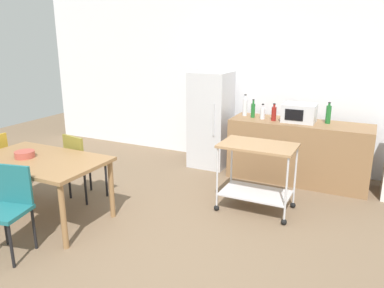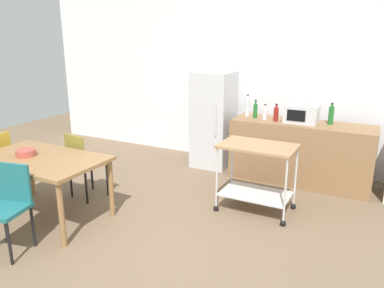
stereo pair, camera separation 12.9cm
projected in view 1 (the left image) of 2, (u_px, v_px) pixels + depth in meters
The scene contains 15 objects.
ground_plane at pixel (154, 251), 3.84m from camera, with size 12.00×12.00×0.00m, color brown.
back_wall at pixel (254, 77), 6.20m from camera, with size 8.40×0.12×2.90m, color white.
kitchen_counter at pixel (298, 152), 5.58m from camera, with size 2.00×0.64×0.90m, color olive.
dining_table at pixel (40, 165), 4.34m from camera, with size 1.50×0.90×0.75m.
chair_olive at pixel (82, 162), 4.92m from camera, with size 0.47×0.47×0.89m.
chair_teal at pixel (9, 205), 3.69m from camera, with size 0.48×0.48×0.89m.
refrigerator at pixel (211, 120), 6.19m from camera, with size 0.60×0.63×1.55m.
kitchen_cart at pixel (257, 166), 4.61m from camera, with size 0.91×0.57×0.85m.
bottle_sparkling_water at pixel (245, 107), 5.85m from camera, with size 0.07×0.07×0.33m.
bottle_soda at pixel (253, 110), 5.73m from camera, with size 0.06×0.06×0.28m.
bottle_soy_sauce at pixel (263, 113), 5.63m from camera, with size 0.07×0.07×0.23m.
bottle_sesame_oil at pixel (274, 113), 5.52m from camera, with size 0.07×0.07×0.25m.
microwave at pixel (299, 113), 5.43m from camera, with size 0.46×0.35×0.26m.
bottle_olive_oil at pixel (328, 114), 5.34m from camera, with size 0.07×0.07×0.30m.
fruit_bowl at pixel (25, 154), 4.36m from camera, with size 0.22×0.22×0.08m, color #B24C3F.
Camera 1 is at (1.83, -2.88, 2.12)m, focal length 35.41 mm.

